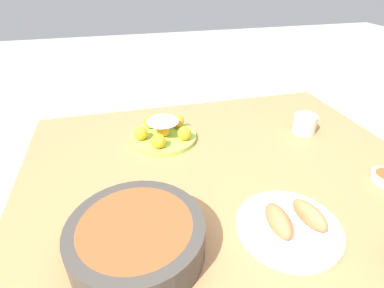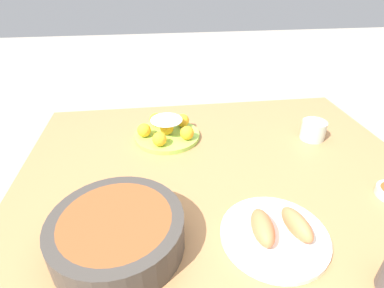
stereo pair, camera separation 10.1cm
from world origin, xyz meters
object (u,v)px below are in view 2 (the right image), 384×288
Objects in this scene: dining_table at (220,196)px; cup_near at (313,130)px; serving_bowl at (117,232)px; seafood_platter at (276,232)px; cake_plate at (167,131)px.

dining_table is 0.44m from cup_near.
serving_bowl is 0.79m from cup_near.
serving_bowl is 1.18× the size of seafood_platter.
cake_plate is 0.54m from cup_near.
dining_table is at bearing 23.63° from cup_near.
serving_bowl is at bearing 38.88° from dining_table.
cake_plate is 0.79× the size of serving_bowl.
seafood_platter is 2.95× the size of cup_near.
cake_plate reaches higher than cup_near.
seafood_platter is at bearing 113.87° from cake_plate.
cup_near is at bearing -125.63° from seafood_platter.
serving_bowl is 3.48× the size of cup_near.
serving_bowl reaches higher than seafood_platter.
dining_table is 5.24× the size of cake_plate.
cake_plate is (0.16, -0.25, 0.12)m from dining_table.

